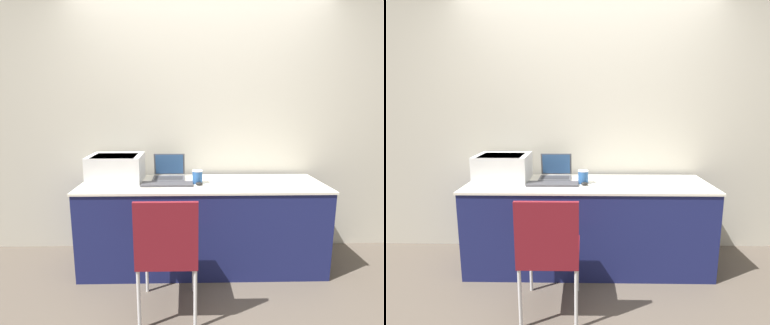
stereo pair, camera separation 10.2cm
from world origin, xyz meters
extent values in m
plane|color=brown|center=(0.00, 0.00, 0.00)|extent=(14.00, 14.00, 0.00)
cube|color=#B7B2A3|center=(0.00, 0.73, 1.30)|extent=(8.00, 0.05, 2.60)
cube|color=#191E51|center=(0.00, 0.32, 0.38)|extent=(2.14, 0.64, 0.77)
cube|color=silver|center=(0.00, 0.32, 0.78)|extent=(2.16, 0.66, 0.02)
cube|color=silver|center=(-0.78, 0.41, 0.91)|extent=(0.47, 0.40, 0.24)
cube|color=#51565B|center=(-0.78, 0.37, 1.01)|extent=(0.38, 0.31, 0.04)
cube|color=#4C4C51|center=(-0.31, 0.44, 0.80)|extent=(0.30, 0.21, 0.02)
cube|color=#2D2D30|center=(-0.31, 0.43, 0.81)|extent=(0.26, 0.12, 0.00)
cube|color=#4C4C51|center=(-0.31, 0.57, 0.91)|extent=(0.30, 0.04, 0.21)
cube|color=#2D5184|center=(-0.31, 0.56, 0.91)|extent=(0.27, 0.03, 0.19)
cube|color=#3D3D42|center=(-0.31, 0.24, 0.80)|extent=(0.45, 0.14, 0.02)
cylinder|color=#285699|center=(-0.05, 0.30, 0.84)|extent=(0.09, 0.09, 0.11)
cylinder|color=white|center=(-0.05, 0.30, 0.90)|extent=(0.09, 0.09, 0.01)
ellipsoid|color=black|center=(-0.03, 0.23, 0.80)|extent=(0.06, 0.05, 0.03)
cube|color=maroon|center=(-0.27, -0.31, 0.45)|extent=(0.41, 0.45, 0.04)
cube|color=maroon|center=(-0.27, -0.52, 0.68)|extent=(0.41, 0.03, 0.42)
cylinder|color=silver|center=(-0.46, -0.11, 0.22)|extent=(0.02, 0.02, 0.43)
cylinder|color=silver|center=(-0.09, -0.11, 0.22)|extent=(0.02, 0.02, 0.43)
cylinder|color=silver|center=(-0.46, -0.52, 0.22)|extent=(0.02, 0.02, 0.43)
cylinder|color=silver|center=(-0.09, -0.52, 0.22)|extent=(0.02, 0.02, 0.43)
camera|label=1|loc=(-0.15, -2.28, 1.47)|focal=28.00mm
camera|label=2|loc=(-0.05, -2.28, 1.47)|focal=28.00mm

